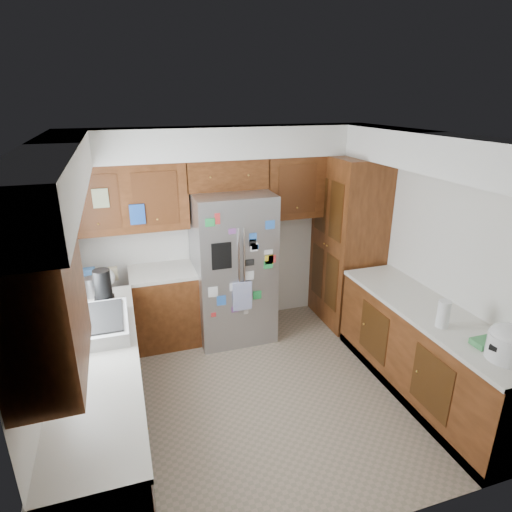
# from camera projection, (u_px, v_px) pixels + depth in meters

# --- Properties ---
(floor) EXTENTS (3.60, 3.60, 0.00)m
(floor) POSITION_uv_depth(u_px,v_px,m) (265.00, 391.00, 4.34)
(floor) COLOR gray
(floor) RESTS_ON ground
(room_shell) EXTENTS (3.64, 3.24, 2.52)m
(room_shell) POSITION_uv_depth(u_px,v_px,m) (243.00, 209.00, 4.00)
(room_shell) COLOR silver
(room_shell) RESTS_ON ground
(left_counter_run) EXTENTS (1.36, 3.20, 0.92)m
(left_counter_run) POSITION_uv_depth(u_px,v_px,m) (121.00, 380.00, 3.82)
(left_counter_run) COLOR #44210D
(left_counter_run) RESTS_ON ground
(right_counter_run) EXTENTS (0.63, 2.25, 0.92)m
(right_counter_run) POSITION_uv_depth(u_px,v_px,m) (425.00, 355.00, 4.20)
(right_counter_run) COLOR #44210D
(right_counter_run) RESTS_ON ground
(pantry) EXTENTS (0.60, 0.90, 2.15)m
(pantry) POSITION_uv_depth(u_px,v_px,m) (348.00, 242.00, 5.42)
(pantry) COLOR #44210D
(pantry) RESTS_ON ground
(fridge) EXTENTS (0.90, 0.79, 1.80)m
(fridge) POSITION_uv_depth(u_px,v_px,m) (233.00, 267.00, 5.10)
(fridge) COLOR #939398
(fridge) RESTS_ON ground
(bridge_cabinet) EXTENTS (0.96, 0.34, 0.35)m
(bridge_cabinet) POSITION_uv_depth(u_px,v_px,m) (226.00, 174.00, 4.92)
(bridge_cabinet) COLOR #44210D
(bridge_cabinet) RESTS_ON fridge
(fridge_top_items) EXTENTS (0.78, 0.30, 0.30)m
(fridge_top_items) POSITION_uv_depth(u_px,v_px,m) (221.00, 147.00, 4.78)
(fridge_top_items) COLOR blue
(fridge_top_items) RESTS_ON bridge_cabinet
(sink_assembly) EXTENTS (0.52, 0.70, 0.37)m
(sink_assembly) POSITION_uv_depth(u_px,v_px,m) (97.00, 324.00, 3.65)
(sink_assembly) COLOR silver
(sink_assembly) RESTS_ON left_counter_run
(left_counter_clutter) EXTENTS (0.37, 0.87, 0.38)m
(left_counter_clutter) POSITION_uv_depth(u_px,v_px,m) (101.00, 284.00, 4.28)
(left_counter_clutter) COLOR black
(left_counter_clutter) RESTS_ON left_counter_run
(rice_cooker) EXTENTS (0.32, 0.31, 0.28)m
(rice_cooker) POSITION_uv_depth(u_px,v_px,m) (510.00, 342.00, 3.24)
(rice_cooker) COLOR white
(rice_cooker) RESTS_ON right_counter_run
(paper_towel) EXTENTS (0.11, 0.11, 0.25)m
(paper_towel) POSITION_uv_depth(u_px,v_px,m) (443.00, 314.00, 3.70)
(paper_towel) COLOR white
(paper_towel) RESTS_ON right_counter_run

